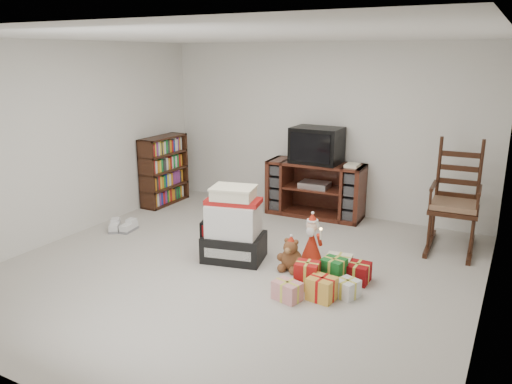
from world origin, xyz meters
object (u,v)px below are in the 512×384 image
(bookshelf, at_px, (164,171))
(rocking_chair, at_px, (454,210))
(santa_figurine, at_px, (312,244))
(gift_cluster, at_px, (328,278))
(crt_television, at_px, (317,145))
(red_suitcase, at_px, (219,240))
(mrs_claus_figurine, at_px, (245,220))
(gift_pile, at_px, (234,229))
(teddy_bear, at_px, (291,256))
(sneaker_pair, at_px, (122,227))
(tv_stand, at_px, (315,189))

(bookshelf, relative_size, rocking_chair, 0.77)
(santa_figurine, xyz_separation_m, gift_cluster, (0.39, -0.53, -0.11))
(gift_cluster, xyz_separation_m, crt_television, (-1.02, 2.18, 0.94))
(red_suitcase, bearing_deg, mrs_claus_figurine, 81.69)
(gift_pile, bearing_deg, mrs_claus_figurine, 96.63)
(red_suitcase, distance_m, gift_cluster, 1.39)
(mrs_claus_figurine, bearing_deg, crt_television, 69.29)
(bookshelf, bearing_deg, rocking_chair, 2.31)
(bookshelf, distance_m, teddy_bear, 3.21)
(gift_pile, distance_m, mrs_claus_figurine, 0.78)
(rocking_chair, relative_size, sneaker_pair, 3.37)
(red_suitcase, bearing_deg, gift_cluster, -20.33)
(gift_cluster, bearing_deg, gift_pile, 170.62)
(teddy_bear, bearing_deg, gift_pile, -176.84)
(sneaker_pair, relative_size, crt_television, 0.59)
(red_suitcase, bearing_deg, crt_television, 64.04)
(bookshelf, height_order, crt_television, crt_television)
(sneaker_pair, bearing_deg, bookshelf, 79.26)
(gift_pile, relative_size, red_suitcase, 1.56)
(mrs_claus_figurine, xyz_separation_m, sneaker_pair, (-1.59, -0.62, -0.17))
(teddy_bear, distance_m, crt_television, 2.19)
(gift_pile, relative_size, gift_cluster, 0.82)
(red_suitcase, bearing_deg, tv_stand, 64.24)
(mrs_claus_figurine, distance_m, sneaker_pair, 1.71)
(bookshelf, distance_m, crt_television, 2.49)
(santa_figurine, distance_m, mrs_claus_figurine, 1.17)
(sneaker_pair, bearing_deg, mrs_claus_figurine, -2.45)
(rocking_chair, xyz_separation_m, red_suitcase, (-2.33, -1.71, -0.24))
(mrs_claus_figurine, height_order, sneaker_pair, mrs_claus_figurine)
(tv_stand, distance_m, bookshelf, 2.43)
(rocking_chair, xyz_separation_m, mrs_claus_figurine, (-2.44, -0.89, -0.26))
(gift_pile, height_order, red_suitcase, gift_pile)
(red_suitcase, relative_size, gift_cluster, 0.53)
(gift_pile, xyz_separation_m, gift_cluster, (1.24, -0.20, -0.25))
(santa_figurine, relative_size, gift_cluster, 0.58)
(tv_stand, bearing_deg, sneaker_pair, -140.09)
(gift_cluster, bearing_deg, tv_stand, 115.10)
(santa_figurine, xyz_separation_m, sneaker_pair, (-2.69, -0.22, -0.18))
(rocking_chair, bearing_deg, gift_cluster, -120.52)
(tv_stand, relative_size, teddy_bear, 3.94)
(rocking_chair, height_order, crt_television, rocking_chair)
(gift_cluster, bearing_deg, sneaker_pair, 174.25)
(red_suitcase, distance_m, santa_figurine, 1.08)
(tv_stand, xyz_separation_m, sneaker_pair, (-2.06, -1.88, -0.35))
(santa_figurine, height_order, gift_cluster, santa_figurine)
(red_suitcase, relative_size, sneaker_pair, 1.32)
(rocking_chair, xyz_separation_m, crt_television, (-1.97, 0.36, 0.58))
(santa_figurine, relative_size, sneaker_pair, 1.46)
(santa_figurine, relative_size, crt_television, 0.87)
(bookshelf, height_order, santa_figurine, bookshelf)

